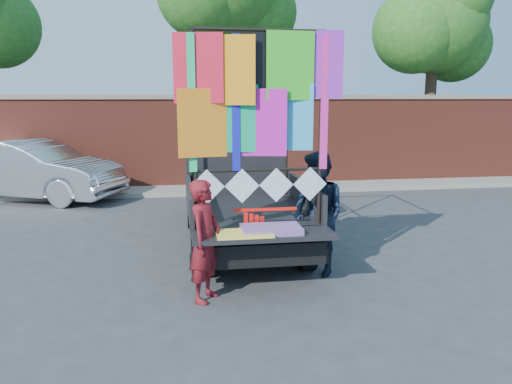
{
  "coord_description": "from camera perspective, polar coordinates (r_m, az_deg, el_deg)",
  "views": [
    {
      "loc": [
        -0.6,
        -7.14,
        2.55
      ],
      "look_at": [
        0.47,
        -0.28,
        1.23
      ],
      "focal_mm": 35.0,
      "sensor_mm": 36.0,
      "label": 1
    }
  ],
  "objects": [
    {
      "name": "ground",
      "position": [
        7.6,
        -3.89,
        -8.81
      ],
      "size": [
        90.0,
        90.0,
        0.0
      ],
      "primitive_type": "plane",
      "color": "#38383A",
      "rests_on": "ground"
    },
    {
      "name": "brick_wall",
      "position": [
        14.2,
        -6.46,
        5.79
      ],
      "size": [
        30.0,
        0.45,
        2.61
      ],
      "color": "brown",
      "rests_on": "ground"
    },
    {
      "name": "curb",
      "position": [
        13.68,
        -6.22,
        0.25
      ],
      "size": [
        30.0,
        1.2,
        0.12
      ],
      "primitive_type": "cube",
      "color": "gray",
      "rests_on": "ground"
    },
    {
      "name": "tree_right",
      "position": [
        17.42,
        19.94,
        17.45
      ],
      "size": [
        4.2,
        3.3,
        6.62
      ],
      "color": "#38281C",
      "rests_on": "ground"
    },
    {
      "name": "pickup_truck",
      "position": [
        9.28,
        -2.28,
        0.31
      ],
      "size": [
        2.15,
        5.4,
        3.4
      ],
      "color": "black",
      "rests_on": "ground"
    },
    {
      "name": "sedan",
      "position": [
        13.71,
        -24.24,
        2.32
      ],
      "size": [
        4.83,
        3.27,
        1.51
      ],
      "primitive_type": "imported",
      "rotation": [
        0.0,
        0.0,
        1.16
      ],
      "color": "silver",
      "rests_on": "ground"
    },
    {
      "name": "woman",
      "position": [
        6.3,
        -5.83,
        -5.58
      ],
      "size": [
        0.59,
        0.67,
        1.56
      ],
      "primitive_type": "imported",
      "rotation": [
        0.0,
        0.0,
        1.1
      ],
      "color": "maroon",
      "rests_on": "ground"
    },
    {
      "name": "man",
      "position": [
        7.25,
        7.06,
        -2.47
      ],
      "size": [
        0.98,
        1.07,
        1.79
      ],
      "primitive_type": "imported",
      "rotation": [
        0.0,
        0.0,
        -1.13
      ],
      "color": "black",
      "rests_on": "ground"
    },
    {
      "name": "streamer_bundle",
      "position": [
        6.69,
        0.31,
        -3.5
      ],
      "size": [
        0.85,
        0.06,
        0.59
      ],
      "color": "#FF170D",
      "rests_on": "ground"
    }
  ]
}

